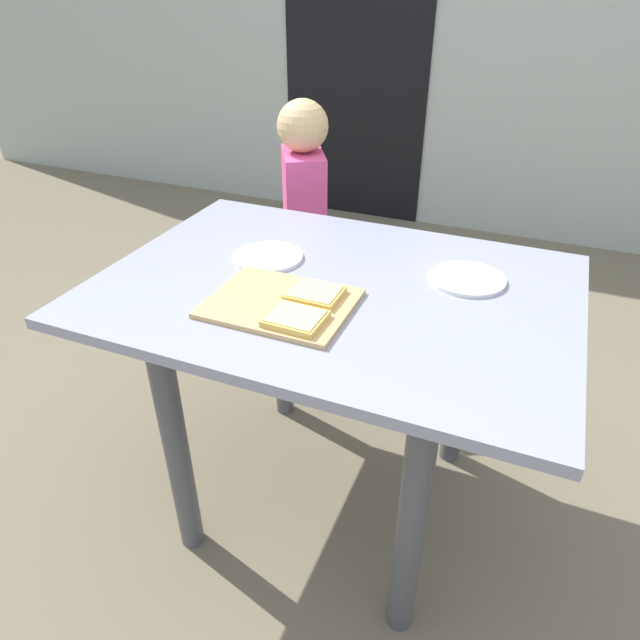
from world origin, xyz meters
TOP-DOWN VIEW (x-y plane):
  - ground_plane at (0.00, 0.00)m, footprint 16.00×16.00m
  - house_door at (-0.77, 2.31)m, footprint 0.90×0.02m
  - dining_table at (0.00, 0.00)m, footprint 1.15×0.82m
  - cutting_board at (-0.08, -0.14)m, footprint 0.32×0.26m
  - pizza_slice_far_right at (-0.01, -0.09)m, footprint 0.12×0.10m
  - pizza_slice_near_right at (-0.01, -0.21)m, footprint 0.12×0.11m
  - plate_white_left at (-0.21, 0.07)m, footprint 0.19×0.19m
  - plate_white_right at (0.30, 0.14)m, footprint 0.19×0.19m
  - child_left at (-0.38, 0.66)m, footprint 0.24×0.28m

SIDE VIEW (x-z plane):
  - ground_plane at x=0.00m, z-range 0.00..0.00m
  - child_left at x=-0.38m, z-range 0.09..1.12m
  - dining_table at x=0.00m, z-range 0.24..0.99m
  - plate_white_left at x=-0.21m, z-range 0.75..0.76m
  - plate_white_right at x=0.30m, z-range 0.75..0.76m
  - cutting_board at x=-0.08m, z-range 0.75..0.76m
  - pizza_slice_far_right at x=-0.01m, z-range 0.76..0.78m
  - pizza_slice_near_right at x=-0.01m, z-range 0.76..0.78m
  - house_door at x=-0.77m, z-range 0.00..2.00m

